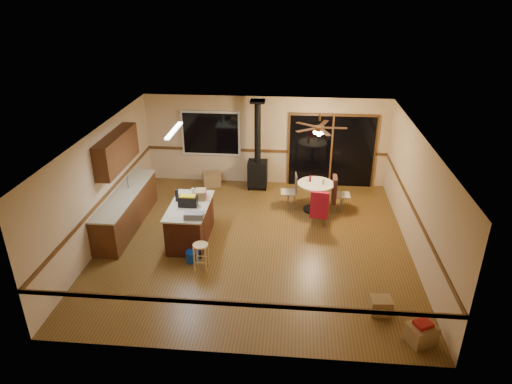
# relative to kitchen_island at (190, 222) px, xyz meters

# --- Properties ---
(floor) EXTENTS (7.00, 7.00, 0.00)m
(floor) POSITION_rel_kitchen_island_xyz_m (1.50, 0.00, -0.45)
(floor) COLOR brown
(floor) RESTS_ON ground
(ceiling) EXTENTS (7.00, 7.00, 0.00)m
(ceiling) POSITION_rel_kitchen_island_xyz_m (1.50, 0.00, 2.15)
(ceiling) COLOR silver
(ceiling) RESTS_ON ground
(wall_back) EXTENTS (7.00, 0.00, 7.00)m
(wall_back) POSITION_rel_kitchen_island_xyz_m (1.50, 3.50, 0.85)
(wall_back) COLOR tan
(wall_back) RESTS_ON ground
(wall_front) EXTENTS (7.00, 0.00, 7.00)m
(wall_front) POSITION_rel_kitchen_island_xyz_m (1.50, -3.50, 0.85)
(wall_front) COLOR tan
(wall_front) RESTS_ON ground
(wall_left) EXTENTS (0.00, 7.00, 7.00)m
(wall_left) POSITION_rel_kitchen_island_xyz_m (-2.00, 0.00, 0.85)
(wall_left) COLOR tan
(wall_left) RESTS_ON ground
(wall_right) EXTENTS (0.00, 7.00, 7.00)m
(wall_right) POSITION_rel_kitchen_island_xyz_m (5.00, 0.00, 0.85)
(wall_right) COLOR tan
(wall_right) RESTS_ON ground
(chair_rail) EXTENTS (7.00, 7.00, 0.08)m
(chair_rail) POSITION_rel_kitchen_island_xyz_m (1.50, 0.00, 0.55)
(chair_rail) COLOR #533214
(chair_rail) RESTS_ON ground
(window) EXTENTS (1.72, 0.10, 1.32)m
(window) POSITION_rel_kitchen_island_xyz_m (-0.10, 3.45, 1.05)
(window) COLOR black
(window) RESTS_ON ground
(sliding_door) EXTENTS (2.52, 0.10, 2.10)m
(sliding_door) POSITION_rel_kitchen_island_xyz_m (3.40, 3.45, 0.60)
(sliding_door) COLOR black
(sliding_door) RESTS_ON ground
(lower_cabinets) EXTENTS (0.60, 3.00, 0.86)m
(lower_cabinets) POSITION_rel_kitchen_island_xyz_m (-1.70, 0.50, -0.02)
(lower_cabinets) COLOR #512B14
(lower_cabinets) RESTS_ON ground
(countertop) EXTENTS (0.64, 3.04, 0.04)m
(countertop) POSITION_rel_kitchen_island_xyz_m (-1.70, 0.50, 0.43)
(countertop) COLOR #BCB392
(countertop) RESTS_ON lower_cabinets
(upper_cabinets) EXTENTS (0.35, 2.00, 0.80)m
(upper_cabinets) POSITION_rel_kitchen_island_xyz_m (-1.83, 0.70, 1.45)
(upper_cabinets) COLOR #512B14
(upper_cabinets) RESTS_ON ground
(kitchen_island) EXTENTS (0.88, 1.68, 0.90)m
(kitchen_island) POSITION_rel_kitchen_island_xyz_m (0.00, 0.00, 0.00)
(kitchen_island) COLOR #38170E
(kitchen_island) RESTS_ON ground
(wood_stove) EXTENTS (0.55, 0.50, 2.52)m
(wood_stove) POSITION_rel_kitchen_island_xyz_m (1.30, 3.05, 0.28)
(wood_stove) COLOR black
(wood_stove) RESTS_ON ground
(ceiling_fan) EXTENTS (0.24, 0.24, 0.55)m
(ceiling_fan) POSITION_rel_kitchen_island_xyz_m (2.92, 1.76, 1.76)
(ceiling_fan) COLOR brown
(ceiling_fan) RESTS_ON ceiling
(fluorescent_strip) EXTENTS (0.10, 1.20, 0.04)m
(fluorescent_strip) POSITION_rel_kitchen_island_xyz_m (-0.30, 0.30, 2.11)
(fluorescent_strip) COLOR white
(fluorescent_strip) RESTS_ON ceiling
(toolbox_grey) EXTENTS (0.43, 0.26, 0.13)m
(toolbox_grey) POSITION_rel_kitchen_island_xyz_m (0.24, -0.60, 0.51)
(toolbox_grey) COLOR slate
(toolbox_grey) RESTS_ON kitchen_island
(toolbox_black) EXTENTS (0.43, 0.23, 0.23)m
(toolbox_black) POSITION_rel_kitchen_island_xyz_m (-0.01, -0.05, 0.56)
(toolbox_black) COLOR black
(toolbox_black) RESTS_ON kitchen_island
(toolbox_yellow_lid) EXTENTS (0.35, 0.19, 0.03)m
(toolbox_yellow_lid) POSITION_rel_kitchen_island_xyz_m (-0.01, -0.05, 0.69)
(toolbox_yellow_lid) COLOR gold
(toolbox_yellow_lid) RESTS_ON toolbox_black
(box_on_island) EXTENTS (0.26, 0.34, 0.21)m
(box_on_island) POSITION_rel_kitchen_island_xyz_m (0.20, 0.36, 0.55)
(box_on_island) COLOR olive
(box_on_island) RESTS_ON kitchen_island
(bottle_dark) EXTENTS (0.10, 0.10, 0.29)m
(bottle_dark) POSITION_rel_kitchen_island_xyz_m (-0.32, 0.18, 0.59)
(bottle_dark) COLOR black
(bottle_dark) RESTS_ON kitchen_island
(bottle_pink) EXTENTS (0.08, 0.08, 0.22)m
(bottle_pink) POSITION_rel_kitchen_island_xyz_m (0.32, 0.27, 0.56)
(bottle_pink) COLOR #D84C8C
(bottle_pink) RESTS_ON kitchen_island
(bottle_white) EXTENTS (0.07, 0.07, 0.19)m
(bottle_white) POSITION_rel_kitchen_island_xyz_m (-0.01, 0.50, 0.54)
(bottle_white) COLOR white
(bottle_white) RESTS_ON kitchen_island
(bar_stool) EXTENTS (0.35, 0.35, 0.58)m
(bar_stool) POSITION_rel_kitchen_island_xyz_m (0.47, -1.15, -0.16)
(bar_stool) COLOR #D5B570
(bar_stool) RESTS_ON floor
(blue_bucket) EXTENTS (0.32, 0.32, 0.24)m
(blue_bucket) POSITION_rel_kitchen_island_xyz_m (0.22, -0.90, -0.33)
(blue_bucket) COLOR blue
(blue_bucket) RESTS_ON floor
(dining_table) EXTENTS (0.95, 0.95, 0.78)m
(dining_table) POSITION_rel_kitchen_island_xyz_m (2.92, 1.76, 0.08)
(dining_table) COLOR black
(dining_table) RESTS_ON ground
(glass_red) EXTENTS (0.07, 0.07, 0.16)m
(glass_red) POSITION_rel_kitchen_island_xyz_m (2.77, 1.86, 0.41)
(glass_red) COLOR #590C14
(glass_red) RESTS_ON dining_table
(glass_cream) EXTENTS (0.08, 0.08, 0.15)m
(glass_cream) POSITION_rel_kitchen_island_xyz_m (3.10, 1.71, 0.40)
(glass_cream) COLOR beige
(glass_cream) RESTS_ON dining_table
(chair_left) EXTENTS (0.44, 0.43, 0.51)m
(chair_left) POSITION_rel_kitchen_island_xyz_m (2.33, 1.87, 0.14)
(chair_left) COLOR tan
(chair_left) RESTS_ON ground
(chair_near) EXTENTS (0.48, 0.52, 0.70)m
(chair_near) POSITION_rel_kitchen_island_xyz_m (3.00, 0.88, 0.14)
(chair_near) COLOR tan
(chair_near) RESTS_ON ground
(chair_right) EXTENTS (0.46, 0.44, 0.70)m
(chair_right) POSITION_rel_kitchen_island_xyz_m (3.44, 1.81, 0.14)
(chair_right) COLOR tan
(chair_right) RESTS_ON ground
(box_under_window) EXTENTS (0.60, 0.54, 0.40)m
(box_under_window) POSITION_rel_kitchen_island_xyz_m (-0.07, 3.10, -0.25)
(box_under_window) COLOR olive
(box_under_window) RESTS_ON floor
(box_corner_a) EXTENTS (0.57, 0.54, 0.34)m
(box_corner_a) POSITION_rel_kitchen_island_xyz_m (4.57, -2.95, -0.28)
(box_corner_a) COLOR olive
(box_corner_a) RESTS_ON floor
(box_corner_b) EXTENTS (0.39, 0.34, 0.30)m
(box_corner_b) POSITION_rel_kitchen_island_xyz_m (4.01, -2.25, -0.30)
(box_corner_b) COLOR olive
(box_corner_b) RESTS_ON floor
(box_small_red) EXTENTS (0.35, 0.33, 0.07)m
(box_small_red) POSITION_rel_kitchen_island_xyz_m (4.57, -2.95, -0.07)
(box_small_red) COLOR maroon
(box_small_red) RESTS_ON box_corner_a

